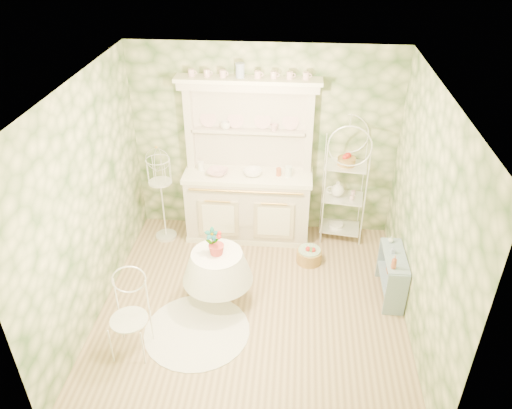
# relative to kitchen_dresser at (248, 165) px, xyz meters

# --- Properties ---
(floor) EXTENTS (3.60, 3.60, 0.00)m
(floor) POSITION_rel_kitchen_dresser_xyz_m (0.20, -1.52, -1.15)
(floor) COLOR tan
(floor) RESTS_ON ground
(ceiling) EXTENTS (3.60, 3.60, 0.00)m
(ceiling) POSITION_rel_kitchen_dresser_xyz_m (0.20, -1.52, 1.56)
(ceiling) COLOR white
(ceiling) RESTS_ON floor
(wall_left) EXTENTS (3.60, 3.60, 0.00)m
(wall_left) POSITION_rel_kitchen_dresser_xyz_m (-1.60, -1.52, 0.21)
(wall_left) COLOR beige
(wall_left) RESTS_ON floor
(wall_right) EXTENTS (3.60, 3.60, 0.00)m
(wall_right) POSITION_rel_kitchen_dresser_xyz_m (2.00, -1.52, 0.21)
(wall_right) COLOR beige
(wall_right) RESTS_ON floor
(wall_back) EXTENTS (3.60, 3.60, 0.00)m
(wall_back) POSITION_rel_kitchen_dresser_xyz_m (0.20, 0.28, 0.21)
(wall_back) COLOR beige
(wall_back) RESTS_ON floor
(wall_front) EXTENTS (3.60, 3.60, 0.00)m
(wall_front) POSITION_rel_kitchen_dresser_xyz_m (0.20, -3.32, 0.21)
(wall_front) COLOR beige
(wall_front) RESTS_ON floor
(kitchen_dresser) EXTENTS (1.87, 0.61, 2.29)m
(kitchen_dresser) POSITION_rel_kitchen_dresser_xyz_m (0.00, 0.00, 0.00)
(kitchen_dresser) COLOR silver
(kitchen_dresser) RESTS_ON floor
(bakers_rack) EXTENTS (0.57, 0.44, 1.70)m
(bakers_rack) POSITION_rel_kitchen_dresser_xyz_m (1.32, 0.09, -0.29)
(bakers_rack) COLOR white
(bakers_rack) RESTS_ON floor
(side_shelf) EXTENTS (0.31, 0.73, 0.61)m
(side_shelf) POSITION_rel_kitchen_dresser_xyz_m (1.86, -1.15, -0.84)
(side_shelf) COLOR #859FB0
(side_shelf) RESTS_ON floor
(round_table) EXTENTS (0.66, 0.66, 0.71)m
(round_table) POSITION_rel_kitchen_dresser_xyz_m (-0.22, -1.43, -0.79)
(round_table) COLOR white
(round_table) RESTS_ON floor
(cafe_chair) EXTENTS (0.50, 0.50, 0.90)m
(cafe_chair) POSITION_rel_kitchen_dresser_xyz_m (-1.02, -2.29, -0.70)
(cafe_chair) COLOR white
(cafe_chair) RESTS_ON floor
(birdcage_stand) EXTENTS (0.35, 0.35, 1.39)m
(birdcage_stand) POSITION_rel_kitchen_dresser_xyz_m (-1.19, -0.16, -0.45)
(birdcage_stand) COLOR white
(birdcage_stand) RESTS_ON floor
(floor_basket) EXTENTS (0.41, 0.41, 0.21)m
(floor_basket) POSITION_rel_kitchen_dresser_xyz_m (0.88, -0.56, -1.04)
(floor_basket) COLOR #AA8143
(floor_basket) RESTS_ON floor
(lace_rug) EXTENTS (1.40, 1.40, 0.01)m
(lace_rug) POSITION_rel_kitchen_dresser_xyz_m (-0.39, -1.96, -1.14)
(lace_rug) COLOR white
(lace_rug) RESTS_ON floor
(bowl_floral) EXTENTS (0.32, 0.32, 0.07)m
(bowl_floral) POSITION_rel_kitchen_dresser_xyz_m (-0.40, -0.06, -0.13)
(bowl_floral) COLOR white
(bowl_floral) RESTS_ON kitchen_dresser
(bowl_white) EXTENTS (0.33, 0.33, 0.08)m
(bowl_white) POSITION_rel_kitchen_dresser_xyz_m (0.07, -0.04, -0.13)
(bowl_white) COLOR white
(bowl_white) RESTS_ON kitchen_dresser
(cup_left) EXTENTS (0.15, 0.15, 0.10)m
(cup_left) POSITION_rel_kitchen_dresser_xyz_m (-0.31, 0.16, 0.47)
(cup_left) COLOR white
(cup_left) RESTS_ON kitchen_dresser
(cup_right) EXTENTS (0.13, 0.13, 0.09)m
(cup_right) POSITION_rel_kitchen_dresser_xyz_m (0.34, 0.16, 0.47)
(cup_right) COLOR white
(cup_right) RESTS_ON kitchen_dresser
(potted_geranium) EXTENTS (0.19, 0.14, 0.32)m
(potted_geranium) POSITION_rel_kitchen_dresser_xyz_m (-0.27, -1.41, -0.30)
(potted_geranium) COLOR #3F7238
(potted_geranium) RESTS_ON round_table
(bottle_amber) EXTENTS (0.08, 0.08, 0.17)m
(bottle_amber) POSITION_rel_kitchen_dresser_xyz_m (1.80, -1.39, -0.46)
(bottle_amber) COLOR #AD5938
(bottle_amber) RESTS_ON side_shelf
(bottle_blue) EXTENTS (0.05, 0.05, 0.10)m
(bottle_blue) POSITION_rel_kitchen_dresser_xyz_m (1.84, -1.11, -0.49)
(bottle_blue) COLOR #909FBF
(bottle_blue) RESTS_ON side_shelf
(bottle_glass) EXTENTS (0.07, 0.07, 0.08)m
(bottle_glass) POSITION_rel_kitchen_dresser_xyz_m (1.84, -0.89, -0.50)
(bottle_glass) COLOR silver
(bottle_glass) RESTS_ON side_shelf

